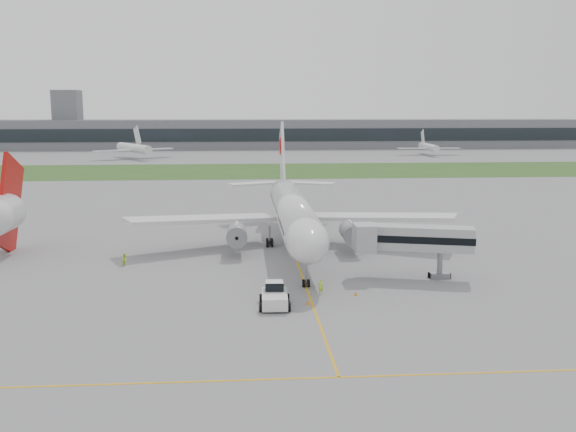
{
  "coord_description": "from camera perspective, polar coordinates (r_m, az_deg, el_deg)",
  "views": [
    {
      "loc": [
        -7.29,
        -85.95,
        20.55
      ],
      "look_at": [
        -0.84,
        2.0,
        5.39
      ],
      "focal_mm": 40.0,
      "sensor_mm": 36.0,
      "label": 1
    }
  ],
  "objects": [
    {
      "name": "distant_aircraft_left",
      "position": [
        260.28,
        -13.51,
        4.96
      ],
      "size": [
        41.96,
        40.69,
        12.22
      ],
      "primitive_type": null,
      "rotation": [
        0.0,
        0.0,
        0.55
      ],
      "color": "silver",
      "rests_on": "ground"
    },
    {
      "name": "airliner",
      "position": [
        92.32,
        0.39,
        0.47
      ],
      "size": [
        48.13,
        53.95,
        17.88
      ],
      "color": "silver",
      "rests_on": "ground"
    },
    {
      "name": "ground_crew_far",
      "position": [
        86.13,
        -14.3,
        -3.78
      ],
      "size": [
        0.95,
        1.02,
        1.68
      ],
      "primitive_type": "imported",
      "rotation": [
        0.0,
        0.0,
        1.06
      ],
      "color": "#BAE426",
      "rests_on": "ground"
    },
    {
      "name": "safety_cone_left",
      "position": [
        67.77,
        1.77,
        -7.67
      ],
      "size": [
        0.38,
        0.38,
        0.52
      ],
      "primitive_type": "cone",
      "color": "orange",
      "rests_on": "ground"
    },
    {
      "name": "grass_strip",
      "position": [
        207.1,
        -2.16,
        4.06
      ],
      "size": [
        600.0,
        50.0,
        0.02
      ],
      "primitive_type": "cube",
      "color": "#2B461A",
      "rests_on": "ground"
    },
    {
      "name": "safety_cone_right",
      "position": [
        71.23,
        6.04,
        -6.85
      ],
      "size": [
        0.38,
        0.38,
        0.53
      ],
      "primitive_type": "cone",
      "color": "orange",
      "rests_on": "ground"
    },
    {
      "name": "ground",
      "position": [
        88.68,
        0.64,
        -3.65
      ],
      "size": [
        600.0,
        600.0,
        0.0
      ],
      "primitive_type": "plane",
      "color": "slate",
      "rests_on": "ground"
    },
    {
      "name": "ground_crew_near",
      "position": [
        71.31,
        2.92,
        -6.31
      ],
      "size": [
        0.7,
        0.56,
        1.67
      ],
      "primitive_type": "imported",
      "rotation": [
        0.0,
        0.0,
        3.44
      ],
      "color": "#C1F528",
      "rests_on": "ground"
    },
    {
      "name": "terminal_building",
      "position": [
        316.2,
        -2.89,
        7.29
      ],
      "size": [
        320.0,
        22.3,
        14.0
      ],
      "color": "slate",
      "rests_on": "ground"
    },
    {
      "name": "pushback_tug",
      "position": [
        67.1,
        -1.2,
        -7.1
      ],
      "size": [
        3.31,
        4.77,
        2.4
      ],
      "rotation": [
        0.0,
        0.0,
        -0.03
      ],
      "color": "silver",
      "rests_on": "ground"
    },
    {
      "name": "distant_aircraft_right",
      "position": [
        278.81,
        12.36,
        5.3
      ],
      "size": [
        26.75,
        23.71,
        10.07
      ],
      "primitive_type": null,
      "rotation": [
        0.0,
        0.0,
        -0.02
      ],
      "color": "silver",
      "rests_on": "ground"
    },
    {
      "name": "jet_bridge",
      "position": [
        78.24,
        10.73,
        -1.99
      ],
      "size": [
        14.38,
        6.31,
        6.57
      ],
      "rotation": [
        0.0,
        0.0,
        -0.26
      ],
      "color": "#A3A3A6",
      "rests_on": "ground"
    },
    {
      "name": "apron_markings",
      "position": [
        83.84,
        0.93,
        -4.44
      ],
      "size": [
        70.0,
        70.0,
        0.04
      ],
      "primitive_type": null,
      "color": "gold",
      "rests_on": "ground"
    },
    {
      "name": "control_tower",
      "position": [
        329.18,
        -18.83,
        5.66
      ],
      "size": [
        12.0,
        12.0,
        56.0
      ],
      "primitive_type": null,
      "color": "slate",
      "rests_on": "ground"
    }
  ]
}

